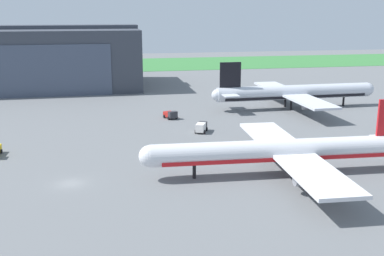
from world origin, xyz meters
The scene contains 7 objects.
ground_plane centered at (0.00, 0.00, 0.00)m, with size 440.00×440.00×0.00m, color slate.
grass_field_strip centered at (0.00, 160.80, 0.04)m, with size 440.00×56.00×0.08m, color #397C3C.
maintenance_hangar centered at (-22.49, 97.50, 10.11)m, with size 82.33×39.40×21.15m.
airliner_near_left centered at (34.48, -2.14, 3.89)m, with size 47.13×39.63×11.99m.
airliner_far_right centered at (56.89, 47.11, 4.30)m, with size 46.96×41.53×12.99m.
ops_van centered at (26.60, 26.75, 1.20)m, with size 3.45×4.71×2.11m.
baggage_tug centered at (21.95, 41.21, 1.02)m, with size 3.41×4.39×2.00m.
Camera 1 is at (5.37, -70.46, 26.19)m, focal length 43.68 mm.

